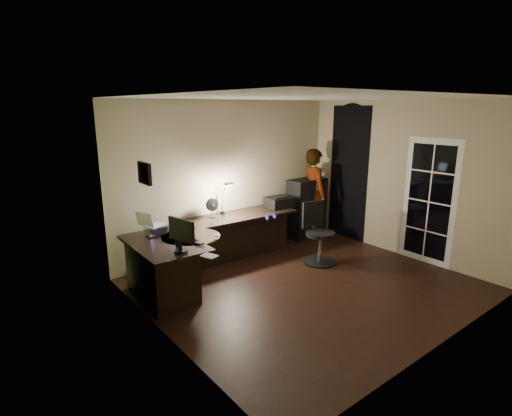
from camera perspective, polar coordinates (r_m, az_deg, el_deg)
floor at (r=6.10m, az=7.34°, el=-10.92°), size 4.50×4.00×0.01m
ceiling at (r=5.53m, az=8.26°, el=15.44°), size 4.50×4.00×0.01m
wall_back at (r=7.17m, az=-3.77°, el=4.38°), size 4.50×0.01×2.70m
wall_front at (r=4.55m, az=26.15°, el=-2.92°), size 4.50×0.01×2.70m
wall_left at (r=4.38m, az=-13.34°, el=-2.42°), size 0.01×4.00×2.70m
wall_right at (r=7.42m, az=20.07°, el=3.87°), size 0.01×4.00×2.70m
green_wall_overlay at (r=4.39m, az=-13.16°, el=-2.39°), size 0.00×4.00×2.70m
arched_doorway at (r=8.07m, az=13.08°, el=4.79°), size 0.01×0.90×2.60m
french_door at (r=7.19m, az=23.48°, el=0.80°), size 0.02×0.92×2.10m
framed_picture at (r=4.69m, az=-15.64°, el=4.80°), size 0.04×0.30×0.25m
desk_left at (r=5.74m, az=-12.85°, el=-8.50°), size 0.87×1.38×0.79m
desk_right at (r=7.09m, az=-2.13°, el=-3.84°), size 2.02×0.78×0.75m
cabinet at (r=8.11m, az=7.21°, el=-0.00°), size 0.80×0.42×1.19m
laptop_stand at (r=5.91m, az=-14.15°, el=-3.06°), size 0.27×0.22×0.11m
laptop at (r=5.86m, az=-14.25°, el=-1.45°), size 0.41×0.40×0.22m
monitor at (r=5.12m, az=-10.75°, el=-4.46°), size 0.18×0.47×0.30m
mouse at (r=5.63m, az=-5.66°, el=-3.93°), size 0.09×0.11×0.04m
phone at (r=5.42m, az=-8.15°, el=-4.92°), size 0.10×0.15×0.01m
pen at (r=5.65m, az=-11.70°, el=-4.26°), size 0.10×0.13×0.01m
speaker at (r=5.28m, az=-11.07°, el=-4.49°), size 0.10×0.10×0.20m
notepad at (r=4.94m, az=-6.69°, el=-6.80°), size 0.19×0.23×0.01m
desk_fan at (r=6.78m, az=-6.32°, el=0.01°), size 0.23×0.13×0.34m
headphones at (r=6.71m, az=2.17°, el=-1.14°), size 0.21×0.09×0.10m
printer at (r=7.47m, az=3.33°, el=0.91°), size 0.50×0.40×0.21m
desk_lamp at (r=6.93m, az=-4.87°, el=1.59°), size 0.15×0.29×0.63m
office_chair at (r=6.79m, az=9.19°, el=-3.64°), size 0.67×0.67×1.03m
person at (r=8.07m, az=8.26°, el=2.08°), size 0.57×0.73×1.79m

